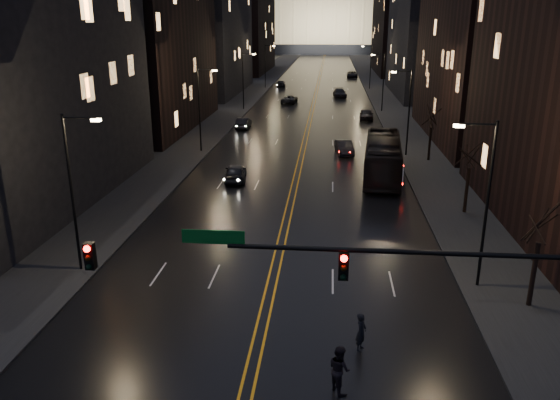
% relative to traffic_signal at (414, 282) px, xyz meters
% --- Properties ---
extents(ground, '(900.00, 900.00, 0.00)m').
position_rel_traffic_signal_xyz_m(ground, '(-5.91, 0.00, -5.10)').
color(ground, black).
rests_on(ground, ground).
extents(road, '(20.00, 320.00, 0.02)m').
position_rel_traffic_signal_xyz_m(road, '(-5.91, 130.00, -5.09)').
color(road, black).
rests_on(road, ground).
extents(sidewalk_left, '(8.00, 320.00, 0.16)m').
position_rel_traffic_signal_xyz_m(sidewalk_left, '(-19.91, 130.00, -5.02)').
color(sidewalk_left, black).
rests_on(sidewalk_left, ground).
extents(sidewalk_right, '(8.00, 320.00, 0.16)m').
position_rel_traffic_signal_xyz_m(sidewalk_right, '(8.09, 130.00, -5.02)').
color(sidewalk_right, black).
rests_on(sidewalk_right, ground).
extents(center_line, '(0.62, 320.00, 0.01)m').
position_rel_traffic_signal_xyz_m(center_line, '(-5.91, 130.00, -5.08)').
color(center_line, orange).
rests_on(center_line, road).
extents(building_left_near, '(12.00, 28.00, 22.00)m').
position_rel_traffic_signal_xyz_m(building_left_near, '(-26.91, 22.00, 5.90)').
color(building_left_near, black).
rests_on(building_left_near, ground).
extents(building_left_mid, '(12.00, 30.00, 28.00)m').
position_rel_traffic_signal_xyz_m(building_left_mid, '(-26.91, 54.00, 8.90)').
color(building_left_mid, black).
rests_on(building_left_mid, ground).
extents(building_left_far, '(12.00, 34.00, 20.00)m').
position_rel_traffic_signal_xyz_m(building_left_far, '(-26.91, 92.00, 4.90)').
color(building_left_far, black).
rests_on(building_left_far, ground).
extents(building_left_dist, '(12.00, 40.00, 24.00)m').
position_rel_traffic_signal_xyz_m(building_left_dist, '(-26.91, 140.00, 6.90)').
color(building_left_dist, black).
rests_on(building_left_dist, ground).
extents(building_right_mid, '(12.00, 34.00, 26.00)m').
position_rel_traffic_signal_xyz_m(building_right_mid, '(15.09, 92.00, 7.90)').
color(building_right_mid, black).
rests_on(building_right_mid, ground).
extents(building_right_dist, '(12.00, 40.00, 22.00)m').
position_rel_traffic_signal_xyz_m(building_right_dist, '(15.09, 140.00, 5.90)').
color(building_right_dist, black).
rests_on(building_right_dist, ground).
extents(capitol, '(90.00, 50.00, 58.50)m').
position_rel_traffic_signal_xyz_m(capitol, '(-5.91, 250.00, 12.05)').
color(capitol, black).
rests_on(capitol, ground).
extents(traffic_signal, '(17.29, 0.45, 7.00)m').
position_rel_traffic_signal_xyz_m(traffic_signal, '(0.00, 0.00, 0.00)').
color(traffic_signal, black).
rests_on(traffic_signal, ground).
extents(streetlamp_right_near, '(2.13, 0.25, 9.00)m').
position_rel_traffic_signal_xyz_m(streetlamp_right_near, '(4.91, 10.00, -0.02)').
color(streetlamp_right_near, black).
rests_on(streetlamp_right_near, ground).
extents(streetlamp_left_near, '(2.13, 0.25, 9.00)m').
position_rel_traffic_signal_xyz_m(streetlamp_left_near, '(-16.72, 10.00, -0.02)').
color(streetlamp_left_near, black).
rests_on(streetlamp_left_near, ground).
extents(streetlamp_right_mid, '(2.13, 0.25, 9.00)m').
position_rel_traffic_signal_xyz_m(streetlamp_right_mid, '(4.91, 40.00, -0.02)').
color(streetlamp_right_mid, black).
rests_on(streetlamp_right_mid, ground).
extents(streetlamp_left_mid, '(2.13, 0.25, 9.00)m').
position_rel_traffic_signal_xyz_m(streetlamp_left_mid, '(-16.72, 40.00, -0.02)').
color(streetlamp_left_mid, black).
rests_on(streetlamp_left_mid, ground).
extents(streetlamp_right_far, '(2.13, 0.25, 9.00)m').
position_rel_traffic_signal_xyz_m(streetlamp_right_far, '(4.91, 70.00, -0.02)').
color(streetlamp_right_far, black).
rests_on(streetlamp_right_far, ground).
extents(streetlamp_left_far, '(2.13, 0.25, 9.00)m').
position_rel_traffic_signal_xyz_m(streetlamp_left_far, '(-16.72, 70.00, -0.02)').
color(streetlamp_left_far, black).
rests_on(streetlamp_left_far, ground).
extents(streetlamp_right_dist, '(2.13, 0.25, 9.00)m').
position_rel_traffic_signal_xyz_m(streetlamp_right_dist, '(4.91, 100.00, -0.02)').
color(streetlamp_right_dist, black).
rests_on(streetlamp_right_dist, ground).
extents(streetlamp_left_dist, '(2.13, 0.25, 9.00)m').
position_rel_traffic_signal_xyz_m(streetlamp_left_dist, '(-16.72, 100.00, -0.02)').
color(streetlamp_left_dist, black).
rests_on(streetlamp_left_dist, ground).
extents(tree_right_near, '(2.40, 2.40, 6.65)m').
position_rel_traffic_signal_xyz_m(tree_right_near, '(7.09, 8.00, -0.58)').
color(tree_right_near, black).
rests_on(tree_right_near, ground).
extents(tree_right_mid, '(2.40, 2.40, 6.65)m').
position_rel_traffic_signal_xyz_m(tree_right_mid, '(7.09, 22.00, -0.58)').
color(tree_right_mid, black).
rests_on(tree_right_mid, ground).
extents(tree_right_far, '(2.40, 2.40, 6.65)m').
position_rel_traffic_signal_xyz_m(tree_right_far, '(7.09, 38.00, -0.58)').
color(tree_right_far, black).
rests_on(tree_right_far, ground).
extents(bus, '(4.16, 13.30, 3.65)m').
position_rel_traffic_signal_xyz_m(bus, '(1.88, 31.74, -3.28)').
color(bus, black).
rests_on(bus, ground).
extents(oncoming_car_a, '(2.34, 4.75, 1.56)m').
position_rel_traffic_signal_xyz_m(oncoming_car_a, '(-11.27, 29.16, -4.32)').
color(oncoming_car_a, black).
rests_on(oncoming_car_a, ground).
extents(oncoming_car_b, '(1.66, 4.45, 1.45)m').
position_rel_traffic_signal_xyz_m(oncoming_car_b, '(-14.41, 54.03, -4.38)').
color(oncoming_car_b, black).
rests_on(oncoming_car_b, ground).
extents(oncoming_car_c, '(2.82, 5.33, 1.43)m').
position_rel_traffic_signal_xyz_m(oncoming_car_c, '(-10.11, 78.07, -4.39)').
color(oncoming_car_c, black).
rests_on(oncoming_car_c, ground).
extents(oncoming_car_d, '(2.49, 5.00, 1.39)m').
position_rel_traffic_signal_xyz_m(oncoming_car_d, '(-13.86, 102.79, -4.41)').
color(oncoming_car_d, black).
rests_on(oncoming_car_d, ground).
extents(receding_car_a, '(2.15, 4.66, 1.48)m').
position_rel_traffic_signal_xyz_m(receding_car_a, '(-1.41, 40.30, -4.36)').
color(receding_car_a, black).
rests_on(receding_car_a, ground).
extents(receding_car_b, '(2.10, 4.83, 1.62)m').
position_rel_traffic_signal_xyz_m(receding_car_b, '(2.22, 62.14, -4.29)').
color(receding_car_b, black).
rests_on(receding_car_b, ground).
extents(receding_car_c, '(2.75, 5.61, 1.57)m').
position_rel_traffic_signal_xyz_m(receding_car_c, '(-1.28, 86.82, -4.32)').
color(receding_car_c, black).
rests_on(receding_car_c, ground).
extents(receding_car_d, '(2.63, 5.66, 1.57)m').
position_rel_traffic_signal_xyz_m(receding_car_d, '(2.31, 125.37, -4.32)').
color(receding_car_d, black).
rests_on(receding_car_d, ground).
extents(pedestrian_a, '(0.63, 0.75, 1.74)m').
position_rel_traffic_signal_xyz_m(pedestrian_a, '(-1.41, 3.56, -4.23)').
color(pedestrian_a, black).
rests_on(pedestrian_a, ground).
extents(pedestrian_b, '(0.95, 1.08, 1.95)m').
position_rel_traffic_signal_xyz_m(pedestrian_b, '(-2.39, 0.70, -4.13)').
color(pedestrian_b, black).
rests_on(pedestrian_b, ground).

